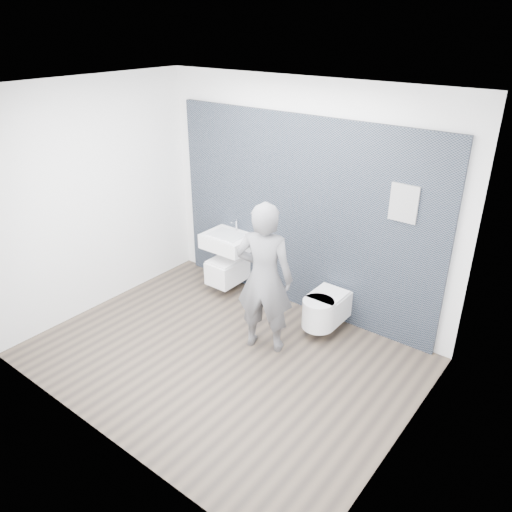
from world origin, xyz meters
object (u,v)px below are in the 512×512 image
Objects in this scene: toilet_rounded at (324,309)px; visitor at (264,278)px; washbasin at (228,241)px; toilet_square at (228,269)px.

visitor is at bearing -119.87° from toilet_rounded.
washbasin is at bearing -53.41° from visitor.
visitor reaches higher than toilet_rounded.
washbasin is 1.59m from toilet_rounded.
toilet_rounded is (1.54, -0.06, -0.02)m from toilet_square.
visitor is at bearing -32.88° from washbasin.
toilet_rounded is at bearing -140.40° from visitor.
visitor is (1.16, -0.75, 0.14)m from washbasin.
visitor is (-0.38, -0.66, 0.56)m from toilet_rounded.
toilet_square is 1.54m from toilet_rounded.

